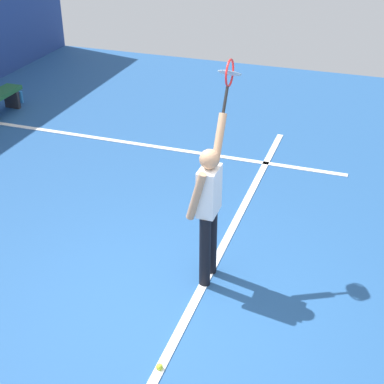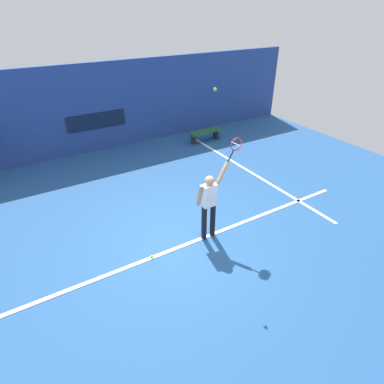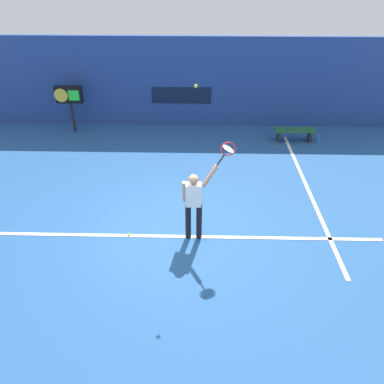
{
  "view_description": "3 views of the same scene",
  "coord_description": "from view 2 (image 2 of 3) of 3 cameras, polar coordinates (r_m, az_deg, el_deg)",
  "views": [
    {
      "loc": [
        -4.63,
        -1.78,
        4.29
      ],
      "look_at": [
        0.27,
        -0.1,
        1.34
      ],
      "focal_mm": 53.86,
      "sensor_mm": 36.0,
      "label": 1
    },
    {
      "loc": [
        -3.01,
        -5.4,
        5.02
      ],
      "look_at": [
        0.35,
        0.16,
        1.19
      ],
      "focal_mm": 30.14,
      "sensor_mm": 36.0,
      "label": 2
    },
    {
      "loc": [
        0.73,
        -6.91,
        5.62
      ],
      "look_at": [
        0.56,
        -0.03,
        1.17
      ],
      "focal_mm": 34.67,
      "sensor_mm": 36.0,
      "label": 3
    }
  ],
  "objects": [
    {
      "name": "tennis_ball",
      "position": [
        6.5,
        4.12,
        17.67
      ],
      "size": [
        0.07,
        0.07,
        0.07
      ],
      "primitive_type": "sphere",
      "color": "#CCE033"
    },
    {
      "name": "ground_plane",
      "position": [
        7.97,
        -1.55,
        -8.55
      ],
      "size": [
        18.0,
        18.0,
        0.0
      ],
      "primitive_type": "plane",
      "color": "#23518C"
    },
    {
      "name": "sponsor_banner_center",
      "position": [
        12.91,
        -16.55,
        11.97
      ],
      "size": [
        2.2,
        0.03,
        0.6
      ],
      "primitive_type": "cube",
      "color": "#0C1933"
    },
    {
      "name": "spare_ball",
      "position": [
        7.52,
        -7.12,
        -11.28
      ],
      "size": [
        0.07,
        0.07,
        0.07
      ],
      "primitive_type": "sphere",
      "color": "#CCE033",
      "rests_on": "ground_plane"
    },
    {
      "name": "court_bench",
      "position": [
        13.58,
        2.32,
        10.36
      ],
      "size": [
        1.4,
        0.36,
        0.45
      ],
      "color": "#1E592D",
      "rests_on": "ground_plane"
    },
    {
      "name": "court_baseline",
      "position": [
        7.84,
        -0.9,
        -9.2
      ],
      "size": [
        10.0,
        0.1,
        0.01
      ],
      "primitive_type": "cube",
      "color": "white",
      "rests_on": "ground_plane"
    },
    {
      "name": "water_bottle",
      "position": [
        14.12,
        5.26,
        10.12
      ],
      "size": [
        0.07,
        0.07,
        0.24
      ],
      "primitive_type": "cylinder",
      "color": "#338CD8",
      "rests_on": "ground_plane"
    },
    {
      "name": "tennis_racket",
      "position": [
        7.29,
        7.76,
        8.15
      ],
      "size": [
        0.44,
        0.27,
        0.61
      ],
      "color": "black"
    },
    {
      "name": "court_sideline",
      "position": [
        11.23,
        10.26,
        3.51
      ],
      "size": [
        0.1,
        7.0,
        0.01
      ],
      "primitive_type": "cube",
      "color": "white",
      "rests_on": "ground_plane"
    },
    {
      "name": "back_wall",
      "position": [
        12.9,
        -17.0,
        13.95
      ],
      "size": [
        18.0,
        0.2,
        3.23
      ],
      "primitive_type": "cube",
      "color": "navy",
      "rests_on": "ground_plane"
    },
    {
      "name": "tennis_player",
      "position": [
        7.52,
        3.04,
        -1.77
      ],
      "size": [
        0.77,
        0.31,
        1.94
      ],
      "color": "black",
      "rests_on": "ground_plane"
    }
  ]
}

